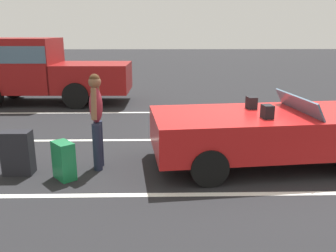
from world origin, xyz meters
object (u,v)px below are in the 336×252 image
object	(u,v)px
suitcase_large_black	(18,153)
parked_pickup_truck_near	(40,69)
convertible_car	(279,131)
traveler_person	(97,116)
suitcase_medium_bright	(64,161)

from	to	relation	value
suitcase_large_black	parked_pickup_truck_near	xyz separation A→B (m)	(-1.56, 6.10, 0.74)
convertible_car	traveler_person	xyz separation A→B (m)	(-3.22, -0.19, 0.34)
parked_pickup_truck_near	suitcase_medium_bright	bearing A→B (deg)	111.69
suitcase_medium_bright	traveler_person	world-z (taller)	traveler_person
convertible_car	suitcase_medium_bright	size ratio (longest dim) A/B	6.94
convertible_car	parked_pickup_truck_near	xyz separation A→B (m)	(-6.07, 5.67, 0.52)
suitcase_medium_bright	parked_pickup_truck_near	size ratio (longest dim) A/B	0.12
suitcase_large_black	suitcase_medium_bright	xyz separation A→B (m)	(0.82, -0.22, -0.06)
suitcase_medium_bright	parked_pickup_truck_near	world-z (taller)	parked_pickup_truck_near
suitcase_medium_bright	parked_pickup_truck_near	bearing A→B (deg)	70.83
convertible_car	suitcase_medium_bright	world-z (taller)	convertible_car
convertible_car	traveler_person	distance (m)	3.24
convertible_car	suitcase_medium_bright	distance (m)	3.76
suitcase_large_black	suitcase_medium_bright	distance (m)	0.85
suitcase_medium_bright	parked_pickup_truck_near	xyz separation A→B (m)	(-2.38, 6.32, 0.80)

